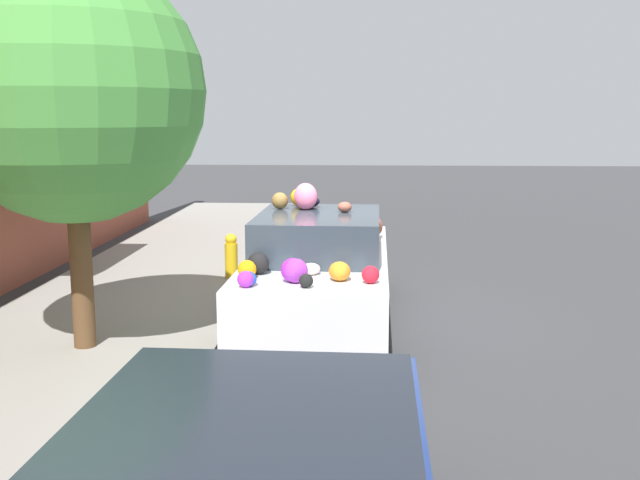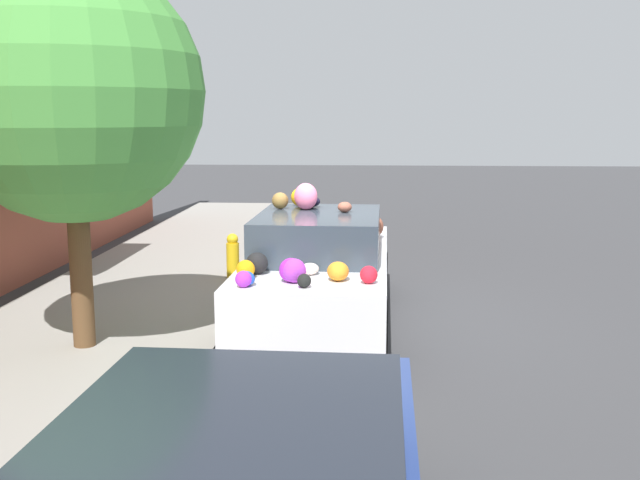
# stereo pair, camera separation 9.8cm
# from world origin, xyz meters

# --- Properties ---
(ground_plane) EXTENTS (60.00, 60.00, 0.00)m
(ground_plane) POSITION_xyz_m (0.00, 0.00, 0.00)
(ground_plane) COLOR #38383A
(sidewalk_curb) EXTENTS (24.00, 3.20, 0.11)m
(sidewalk_curb) POSITION_xyz_m (0.00, 2.70, 0.06)
(sidewalk_curb) COLOR gray
(sidewalk_curb) RESTS_ON ground
(street_tree) EXTENTS (2.81, 2.81, 4.19)m
(street_tree) POSITION_xyz_m (-1.56, 2.55, 2.89)
(street_tree) COLOR brown
(street_tree) RESTS_ON sidewalk_curb
(fire_hydrant) EXTENTS (0.20, 0.20, 0.70)m
(fire_hydrant) POSITION_xyz_m (2.04, 1.52, 0.46)
(fire_hydrant) COLOR gold
(fire_hydrant) RESTS_ON sidewalk_curb
(art_car) EXTENTS (4.63, 1.83, 1.78)m
(art_car) POSITION_xyz_m (-0.04, 0.02, 0.76)
(art_car) COLOR silver
(art_car) RESTS_ON ground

